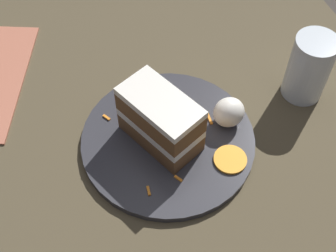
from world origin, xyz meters
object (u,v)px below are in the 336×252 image
plate (168,140)px  orange_garnish (230,159)px  cake_slice (160,120)px  drinking_glass (308,71)px  cream_dollop (229,112)px

plate → orange_garnish: 0.11m
cake_slice → orange_garnish: 0.13m
cake_slice → orange_garnish: (-0.09, 0.08, -0.05)m
cake_slice → drinking_glass: 0.27m
plate → cake_slice: 0.06m
plate → orange_garnish: (-0.08, 0.07, 0.01)m
cake_slice → cream_dollop: 0.12m
plate → drinking_glass: size_ratio=2.32×
cream_dollop → drinking_glass: 0.16m
plate → drinking_glass: drinking_glass is taller
plate → orange_garnish: bearing=136.3°
cake_slice → cream_dollop: cake_slice is taller
cream_dollop → orange_garnish: bearing=68.6°
plate → cream_dollop: cream_dollop is taller
drinking_glass → orange_garnish: bearing=26.9°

